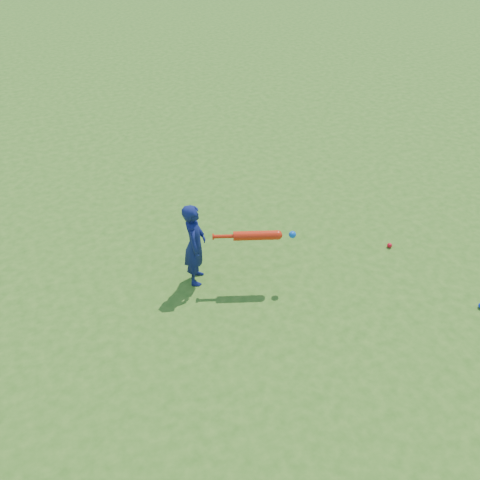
{
  "coord_description": "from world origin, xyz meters",
  "views": [
    {
      "loc": [
        -1.41,
        -4.06,
        4.07
      ],
      "look_at": [
        0.48,
        0.26,
        0.55
      ],
      "focal_mm": 40.0,
      "sensor_mm": 36.0,
      "label": 1
    }
  ],
  "objects": [
    {
      "name": "bat_swing",
      "position": [
        0.65,
        0.13,
        0.65
      ],
      "size": [
        0.86,
        0.39,
        0.1
      ],
      "rotation": [
        0.0,
        0.0,
        -0.37
      ],
      "color": "red",
      "rests_on": "ground"
    },
    {
      "name": "ground",
      "position": [
        0.0,
        0.0,
        0.0
      ],
      "size": [
        80.0,
        80.0,
        0.0
      ],
      "primitive_type": "plane",
      "color": "#306016",
      "rests_on": "ground"
    },
    {
      "name": "child",
      "position": [
        0.01,
        0.44,
        0.51
      ],
      "size": [
        0.37,
        0.44,
        1.01
      ],
      "primitive_type": "imported",
      "rotation": [
        0.0,
        0.0,
        1.14
      ],
      "color": "#10184E",
      "rests_on": "ground"
    },
    {
      "name": "ground_ball_red",
      "position": [
        2.43,
        0.05,
        0.03
      ],
      "size": [
        0.06,
        0.06,
        0.06
      ],
      "primitive_type": "sphere",
      "color": "red",
      "rests_on": "ground"
    }
  ]
}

